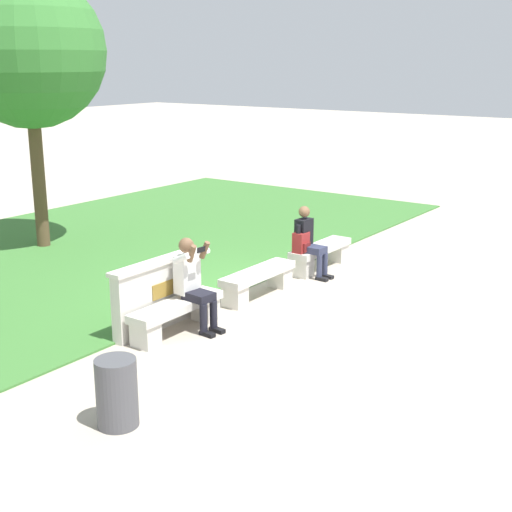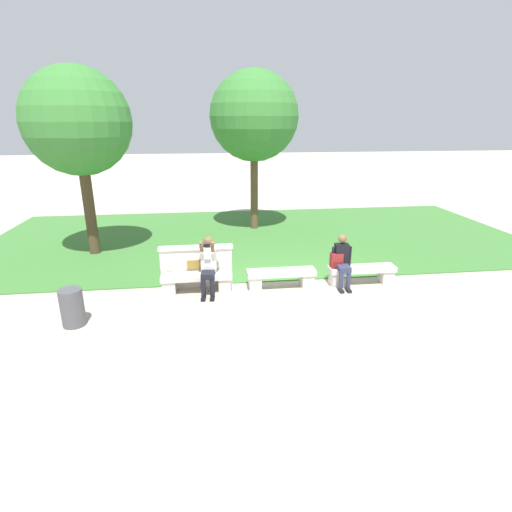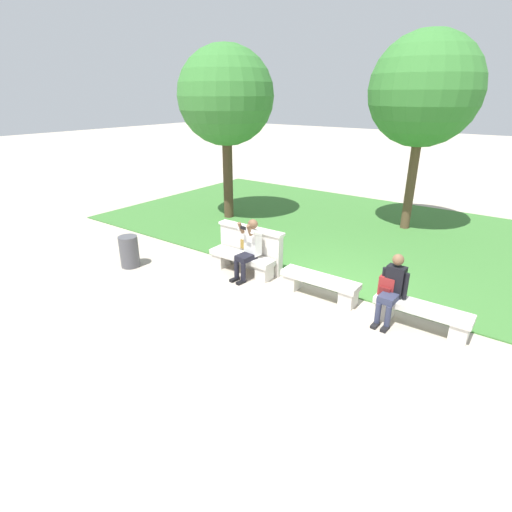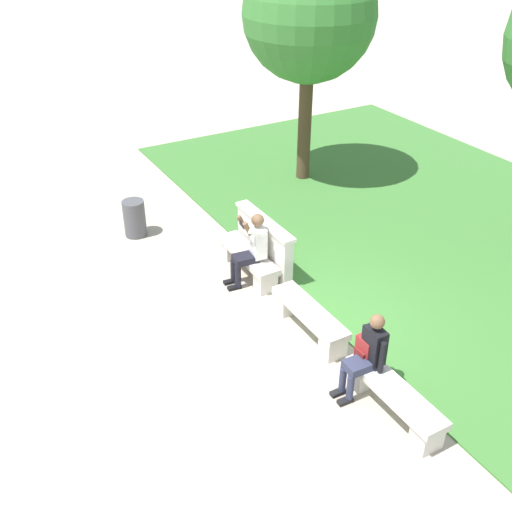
% 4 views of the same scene
% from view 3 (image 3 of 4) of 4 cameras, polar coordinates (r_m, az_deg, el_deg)
% --- Properties ---
extents(ground_plane, '(80.00, 80.00, 0.00)m').
position_cam_3_polar(ground_plane, '(8.25, 8.93, -5.74)').
color(ground_plane, '#B2A593').
extents(grass_strip, '(17.58, 8.00, 0.03)m').
position_cam_3_polar(grass_strip, '(12.02, 18.77, 2.51)').
color(grass_strip, '#3D7533').
rests_on(grass_strip, ground).
extents(bench_main, '(1.62, 0.40, 0.45)m').
position_cam_3_polar(bench_main, '(9.09, -2.05, -0.71)').
color(bench_main, beige).
rests_on(bench_main, ground).
extents(bench_near, '(1.62, 0.40, 0.45)m').
position_cam_3_polar(bench_near, '(8.12, 9.05, -3.93)').
color(bench_near, beige).
rests_on(bench_near, ground).
extents(bench_mid, '(1.62, 0.40, 0.45)m').
position_cam_3_polar(bench_mid, '(7.55, 22.55, -7.61)').
color(bench_mid, beige).
rests_on(bench_mid, ground).
extents(backrest_wall_with_plaque, '(1.73, 0.24, 1.01)m').
position_cam_3_polar(backrest_wall_with_plaque, '(9.25, -0.77, 1.24)').
color(backrest_wall_with_plaque, beige).
rests_on(backrest_wall_with_plaque, ground).
extents(person_photographer, '(0.50, 0.75, 1.32)m').
position_cam_3_polar(person_photographer, '(8.71, -0.98, 1.42)').
color(person_photographer, black).
rests_on(person_photographer, ground).
extents(person_distant, '(0.48, 0.68, 1.26)m').
position_cam_3_polar(person_distant, '(7.43, 18.89, -4.22)').
color(person_distant, black).
rests_on(person_distant, ground).
extents(backpack, '(0.28, 0.24, 0.43)m').
position_cam_3_polar(backpack, '(7.55, 18.25, -4.10)').
color(backpack, maroon).
rests_on(backpack, bench_mid).
extents(tree_behind_wall, '(2.88, 2.88, 5.19)m').
position_cam_3_polar(tree_behind_wall, '(12.80, -4.33, 21.72)').
color(tree_behind_wall, '#4C3826').
rests_on(tree_behind_wall, ground).
extents(tree_left_background, '(2.99, 2.99, 5.41)m').
position_cam_3_polar(tree_left_background, '(12.45, 22.94, 20.92)').
color(tree_left_background, brown).
rests_on(tree_left_background, ground).
extents(trash_bin, '(0.44, 0.44, 0.75)m').
position_cam_3_polar(trash_bin, '(9.85, -17.66, 0.61)').
color(trash_bin, '#4C4C51').
rests_on(trash_bin, ground).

